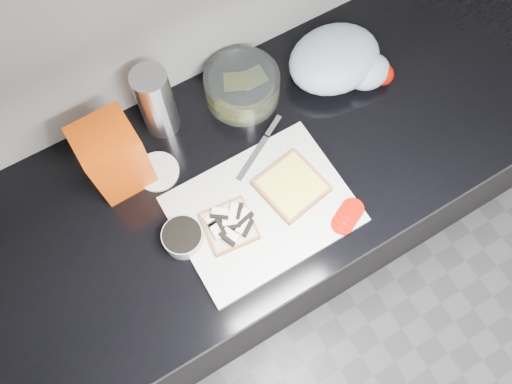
{
  "coord_description": "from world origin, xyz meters",
  "views": [
    {
      "loc": [
        -0.32,
        0.75,
        1.99
      ],
      "look_at": [
        -0.1,
        1.12,
        0.95
      ],
      "focal_mm": 35.0,
      "sensor_mm": 36.0,
      "label": 1
    }
  ],
  "objects_px": {
    "bread_bag": "(114,157)",
    "cutting_board": "(263,209)",
    "glass_bowl": "(242,86)",
    "steel_canister": "(156,102)"
  },
  "relations": [
    {
      "from": "cutting_board",
      "to": "glass_bowl",
      "type": "xyz_separation_m",
      "value": [
        0.12,
        0.3,
        0.03
      ]
    },
    {
      "from": "steel_canister",
      "to": "cutting_board",
      "type": "bearing_deg",
      "value": -73.79
    },
    {
      "from": "glass_bowl",
      "to": "bread_bag",
      "type": "height_order",
      "value": "bread_bag"
    },
    {
      "from": "bread_bag",
      "to": "steel_canister",
      "type": "xyz_separation_m",
      "value": [
        0.14,
        0.08,
        0.0
      ]
    },
    {
      "from": "bread_bag",
      "to": "steel_canister",
      "type": "height_order",
      "value": "steel_canister"
    },
    {
      "from": "bread_bag",
      "to": "steel_canister",
      "type": "distance_m",
      "value": 0.16
    },
    {
      "from": "bread_bag",
      "to": "cutting_board",
      "type": "bearing_deg",
      "value": -47.4
    },
    {
      "from": "glass_bowl",
      "to": "cutting_board",
      "type": "bearing_deg",
      "value": -111.73
    },
    {
      "from": "bread_bag",
      "to": "steel_canister",
      "type": "relative_size",
      "value": 0.98
    },
    {
      "from": "glass_bowl",
      "to": "steel_canister",
      "type": "height_order",
      "value": "steel_canister"
    }
  ]
}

